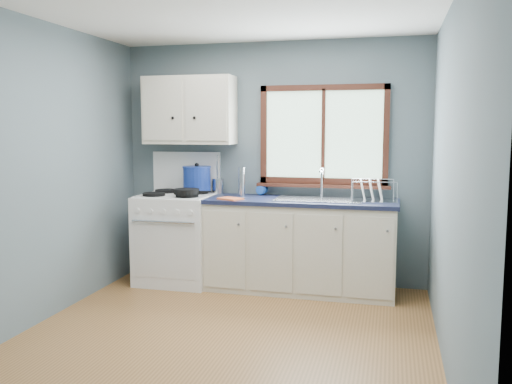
% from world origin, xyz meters
% --- Properties ---
extents(floor, '(3.20, 3.60, 0.02)m').
position_xyz_m(floor, '(0.00, 0.00, -0.01)').
color(floor, olive).
rests_on(floor, ground).
extents(ceiling, '(3.20, 3.60, 0.02)m').
position_xyz_m(ceiling, '(0.00, 0.00, 2.51)').
color(ceiling, white).
rests_on(ceiling, wall_back).
extents(wall_back, '(3.20, 0.02, 2.50)m').
position_xyz_m(wall_back, '(0.00, 1.81, 1.25)').
color(wall_back, slate).
rests_on(wall_back, ground).
extents(wall_front, '(3.20, 0.02, 2.50)m').
position_xyz_m(wall_front, '(0.00, -1.81, 1.25)').
color(wall_front, slate).
rests_on(wall_front, ground).
extents(wall_left, '(0.02, 3.60, 2.50)m').
position_xyz_m(wall_left, '(-1.61, 0.00, 1.25)').
color(wall_left, slate).
rests_on(wall_left, ground).
extents(wall_right, '(0.02, 3.60, 2.50)m').
position_xyz_m(wall_right, '(1.61, 0.00, 1.25)').
color(wall_right, slate).
rests_on(wall_right, ground).
extents(gas_range, '(0.76, 0.69, 1.36)m').
position_xyz_m(gas_range, '(-0.95, 1.47, 0.49)').
color(gas_range, white).
rests_on(gas_range, floor).
extents(base_cabinets, '(1.85, 0.60, 0.88)m').
position_xyz_m(base_cabinets, '(0.36, 1.49, 0.41)').
color(base_cabinets, beige).
rests_on(base_cabinets, floor).
extents(countertop, '(1.89, 0.64, 0.04)m').
position_xyz_m(countertop, '(0.36, 1.49, 0.90)').
color(countertop, black).
rests_on(countertop, base_cabinets).
extents(sink, '(0.84, 0.46, 0.44)m').
position_xyz_m(sink, '(0.54, 1.49, 0.86)').
color(sink, silver).
rests_on(sink, countertop).
extents(window, '(1.36, 0.10, 1.03)m').
position_xyz_m(window, '(0.54, 1.77, 1.48)').
color(window, '#9EC6A8').
rests_on(window, wall_back).
extents(upper_cabinets, '(0.95, 0.35, 0.70)m').
position_xyz_m(upper_cabinets, '(-0.85, 1.63, 1.80)').
color(upper_cabinets, beige).
rests_on(upper_cabinets, wall_back).
extents(skillet, '(0.40, 0.29, 0.05)m').
position_xyz_m(skillet, '(-0.77, 1.31, 0.99)').
color(skillet, black).
rests_on(skillet, gas_range).
extents(stockpot, '(0.33, 0.33, 0.29)m').
position_xyz_m(stockpot, '(-0.77, 1.61, 1.09)').
color(stockpot, navy).
rests_on(stockpot, gas_range).
extents(utensil_crock, '(0.17, 0.17, 0.41)m').
position_xyz_m(utensil_crock, '(-0.57, 1.71, 1.00)').
color(utensil_crock, silver).
rests_on(utensil_crock, countertop).
extents(thermos, '(0.09, 0.09, 0.30)m').
position_xyz_m(thermos, '(-0.28, 1.60, 1.07)').
color(thermos, silver).
rests_on(thermos, countertop).
extents(soap_bottle, '(0.12, 0.12, 0.28)m').
position_xyz_m(soap_bottle, '(-0.11, 1.68, 1.06)').
color(soap_bottle, '#1A4BAA').
rests_on(soap_bottle, countertop).
extents(dish_towel, '(0.27, 0.24, 0.02)m').
position_xyz_m(dish_towel, '(-0.31, 1.30, 0.93)').
color(dish_towel, '#E46234').
rests_on(dish_towel, countertop).
extents(dish_rack, '(0.46, 0.37, 0.22)m').
position_xyz_m(dish_rack, '(1.05, 1.48, 0.98)').
color(dish_rack, silver).
rests_on(dish_rack, countertop).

